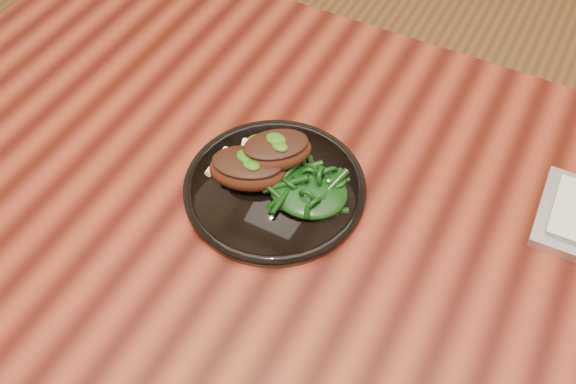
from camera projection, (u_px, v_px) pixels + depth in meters
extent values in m
cube|color=black|center=(388.00, 241.00, 0.87)|extent=(1.60, 0.80, 0.04)
cylinder|color=#33170B|center=(141.00, 108.00, 1.57)|extent=(0.06, 0.06, 0.71)
cylinder|color=black|center=(275.00, 188.00, 0.89)|extent=(0.25, 0.25, 0.01)
torus|color=black|center=(275.00, 187.00, 0.89)|extent=(0.25, 0.25, 0.01)
cylinder|color=black|center=(275.00, 186.00, 0.89)|extent=(0.17, 0.17, 0.00)
ellipsoid|color=#41190C|center=(248.00, 170.00, 0.88)|extent=(0.12, 0.10, 0.04)
ellipsoid|color=black|center=(247.00, 162.00, 0.86)|extent=(0.11, 0.09, 0.01)
cylinder|color=beige|center=(217.00, 161.00, 0.90)|extent=(0.01, 0.05, 0.01)
ellipsoid|color=#164106|center=(247.00, 159.00, 0.86)|extent=(0.03, 0.02, 0.01)
ellipsoid|color=#41190C|center=(276.00, 152.00, 0.87)|extent=(0.12, 0.11, 0.04)
ellipsoid|color=black|center=(276.00, 144.00, 0.86)|extent=(0.10, 0.10, 0.01)
cylinder|color=beige|center=(243.00, 153.00, 0.88)|extent=(0.03, 0.05, 0.01)
ellipsoid|color=#164106|center=(276.00, 141.00, 0.86)|extent=(0.03, 0.02, 0.01)
ellipsoid|color=#164106|center=(273.00, 150.00, 0.92)|extent=(0.09, 0.06, 0.01)
ellipsoid|color=black|center=(308.00, 190.00, 0.87)|extent=(0.11, 0.10, 0.02)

